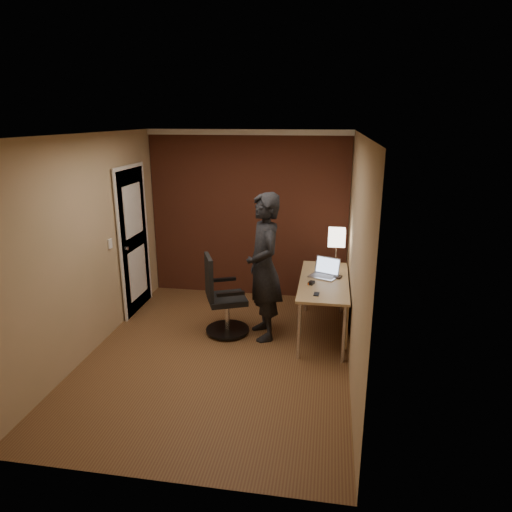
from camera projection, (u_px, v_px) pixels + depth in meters
name	position (u px, v px, depth m)	size (l,w,h in m)	color
room	(224.00, 212.00, 6.47)	(4.00, 4.00, 4.00)	brown
desk	(330.00, 290.00, 5.69)	(0.60, 1.50, 0.73)	tan
desk_lamp	(337.00, 238.00, 5.99)	(0.22, 0.22, 0.54)	silver
laptop	(325.00, 271.00, 5.78)	(0.41, 0.37, 0.23)	silver
mouse	(311.00, 283.00, 5.51)	(0.06, 0.10, 0.03)	black
phone	(316.00, 294.00, 5.19)	(0.06, 0.12, 0.01)	black
wallet	(338.00, 277.00, 5.74)	(0.09, 0.11, 0.02)	black
office_chair	(222.00, 300.00, 5.74)	(0.61, 0.65, 1.02)	black
person	(264.00, 267.00, 5.55)	(0.67, 0.44, 1.83)	black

